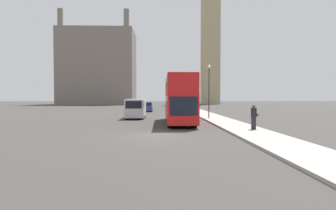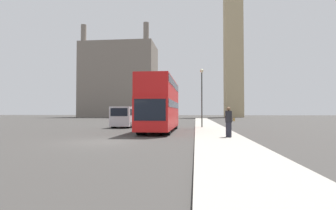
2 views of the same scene
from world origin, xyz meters
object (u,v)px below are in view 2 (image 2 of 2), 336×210
clock_tower (233,25)px  parked_sedan (152,118)px  pedestrian (229,122)px  street_lamp (202,89)px  red_double_decker_bus (160,103)px  white_van (126,116)px

clock_tower → parked_sedan: 60.25m
pedestrian → street_lamp: (-1.35, 10.36, 2.93)m
clock_tower → red_double_decker_bus: 76.02m
pedestrian → clock_tower: bearing=81.7°
white_van → pedestrian: (9.63, -12.12, -0.15)m
white_van → street_lamp: bearing=-12.0°
clock_tower → red_double_decker_bus: size_ratio=5.95×
street_lamp → parked_sedan: street_lamp is taller
red_double_decker_bus → street_lamp: size_ratio=1.77×
street_lamp → parked_sedan: 18.48m
pedestrian → street_lamp: 10.85m
clock_tower → red_double_decker_bus: bearing=-103.0°
pedestrian → street_lamp: size_ratio=0.31×
parked_sedan → white_van: bearing=-92.0°
street_lamp → parked_sedan: (-7.77, 16.45, -3.26)m
pedestrian → parked_sedan: bearing=108.8°
parked_sedan → red_double_decker_bus: bearing=-78.6°
clock_tower → red_double_decker_bus: (-15.82, -68.43, -29.08)m
red_double_decker_bus → parked_sedan: red_double_decker_bus is taller
street_lamp → white_van: bearing=168.0°
clock_tower → pedestrian: (-10.85, -74.58, -30.47)m
clock_tower → street_lamp: bearing=-100.8°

